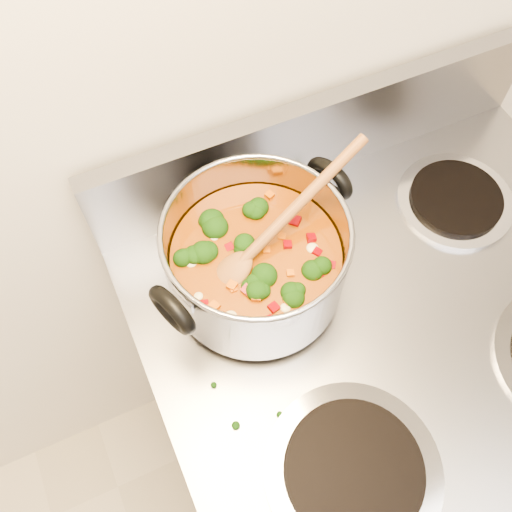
# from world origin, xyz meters

# --- Properties ---
(electric_range) EXTENTS (0.76, 0.69, 1.08)m
(electric_range) POSITION_xyz_m (0.04, 1.16, 0.47)
(electric_range) COLOR gray
(electric_range) RESTS_ON ground
(stockpot) EXTENTS (0.32, 0.26, 0.15)m
(stockpot) POSITION_xyz_m (-0.14, 1.31, 1.00)
(stockpot) COLOR #9A9AA1
(stockpot) RESTS_ON electric_range
(wooden_spoon) EXTENTS (0.28, 0.11, 0.12)m
(wooden_spoon) POSITION_xyz_m (-0.13, 1.31, 1.04)
(wooden_spoon) COLOR brown
(wooden_spoon) RESTS_ON stockpot
(cooktop_crumbs) EXTENTS (0.32, 0.26, 0.01)m
(cooktop_crumbs) POSITION_xyz_m (-0.19, 1.35, 0.92)
(cooktop_crumbs) COLOR black
(cooktop_crumbs) RESTS_ON electric_range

